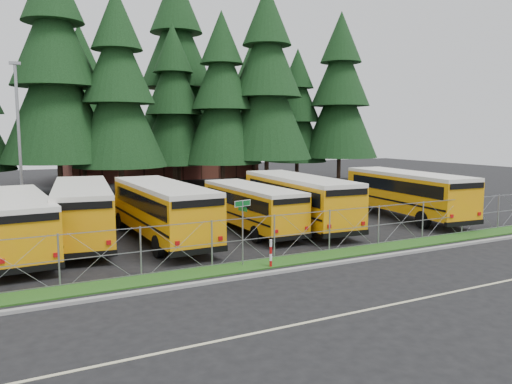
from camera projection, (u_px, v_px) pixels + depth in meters
ground at (282, 251)px, 23.69m from camera, size 120.00×120.00×0.00m
curb at (319, 266)px, 20.95m from camera, size 50.00×0.25×0.12m
grass_verge at (301, 259)px, 22.19m from camera, size 50.00×1.40×0.06m
road_lane_line at (403, 302)px, 16.63m from camera, size 50.00×0.12×0.01m
chainlink_fence at (293, 235)px, 22.69m from camera, size 44.00×0.10×2.00m
brick_building at (161, 153)px, 61.33m from camera, size 22.00×10.00×6.00m
bus_1 at (17, 225)px, 22.83m from camera, size 3.06×10.87×2.82m
bus_2 at (82, 213)px, 25.47m from camera, size 4.23×11.77×3.02m
bus_3 at (161, 212)px, 25.80m from camera, size 2.96×11.56×3.02m
bus_5 at (249, 208)px, 28.30m from camera, size 2.42×10.05×2.63m
bus_6 at (296, 201)px, 29.58m from camera, size 3.48×11.78×3.05m
bus_east at (403, 195)px, 32.52m from camera, size 3.72×11.82×3.05m
street_sign at (243, 219)px, 20.90m from camera, size 0.82×0.54×2.81m
striped_bollard at (271, 254)px, 20.79m from camera, size 0.11×0.11×1.20m
light_standard at (19, 134)px, 32.88m from camera, size 0.70×0.35×10.14m
conifer_3 at (55, 75)px, 41.51m from camera, size 9.33×9.33×20.64m
conifer_4 at (118, 94)px, 42.34m from camera, size 7.98×7.98×17.66m
conifer_5 at (174, 107)px, 49.15m from camera, size 7.27×7.27×16.09m
conifer_6 at (222, 101)px, 48.24m from camera, size 7.73×7.73×17.09m
conifer_7 at (267, 88)px, 49.01m from camera, size 8.95×8.95×19.78m
conifer_8 at (297, 115)px, 56.22m from camera, size 6.69×6.69×14.79m
conifer_9 at (340, 98)px, 55.06m from camera, size 8.41×8.41×18.59m
conifer_11 at (82, 105)px, 51.86m from camera, size 7.50×7.50×16.59m
conifer_12 at (177, 78)px, 52.65m from camera, size 10.16×10.16×22.47m
conifer_13 at (254, 107)px, 60.65m from camera, size 7.70×7.70×17.04m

